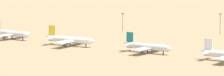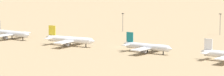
# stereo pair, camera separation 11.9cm
# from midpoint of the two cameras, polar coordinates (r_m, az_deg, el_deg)

# --- Properties ---
(ground) EXTENTS (4000.00, 4000.00, 0.00)m
(ground) POSITION_cam_midpoint_polar(r_m,az_deg,el_deg) (360.51, 0.44, -0.83)
(ground) COLOR #9E8460
(parked_jet_navy_1) EXTENTS (34.22, 28.82, 11.30)m
(parked_jet_navy_1) POSITION_cam_midpoint_polar(r_m,az_deg,el_deg) (401.09, -9.34, 0.43)
(parked_jet_navy_1) COLOR silver
(parked_jet_navy_1) RESTS_ON ground
(parked_jet_yellow_2) EXTENTS (35.00, 29.50, 11.56)m
(parked_jet_yellow_2) POSITION_cam_midpoint_polar(r_m,az_deg,el_deg) (365.07, -3.94, -0.15)
(parked_jet_yellow_2) COLOR white
(parked_jet_yellow_2) RESTS_ON ground
(parked_jet_teal_3) EXTENTS (32.27, 27.14, 10.66)m
(parked_jet_teal_3) POSITION_cam_midpoint_polar(r_m,az_deg,el_deg) (337.41, 3.25, -0.80)
(parked_jet_teal_3) COLOR silver
(parked_jet_teal_3) RESTS_ON ground
(light_pole_mid) EXTENTS (1.80, 0.50, 13.08)m
(light_pole_mid) POSITION_cam_midpoint_polar(r_m,az_deg,el_deg) (436.93, 1.01, 1.60)
(light_pole_mid) COLOR #59595E
(light_pole_mid) RESTS_ON ground
(light_pole_east) EXTENTS (1.80, 0.50, 14.58)m
(light_pole_east) POSITION_cam_midpoint_polar(r_m,az_deg,el_deg) (422.68, 9.95, 1.41)
(light_pole_east) COLOR #59595E
(light_pole_east) RESTS_ON ground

